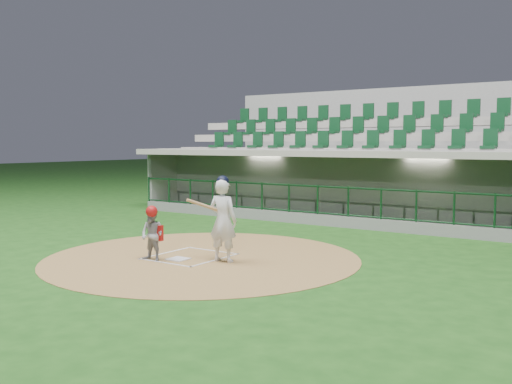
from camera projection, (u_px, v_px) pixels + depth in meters
ground at (198, 255)px, 13.42m from camera, size 120.00×120.00×0.00m
dirt_circle at (203, 258)px, 13.09m from camera, size 7.20×7.20×0.01m
home_plate at (178, 259)px, 12.84m from camera, size 0.43×0.43×0.02m
batter_box_chalk at (190, 256)px, 13.17m from camera, size 1.55×1.80×0.01m
dugout_structure at (342, 191)px, 19.81m from camera, size 16.40×3.70×3.00m
seating_deck at (377, 174)px, 22.29m from camera, size 17.00×6.72×5.15m
batter at (223, 219)px, 12.53m from camera, size 0.90×0.90×1.91m
catcher at (152, 234)px, 12.68m from camera, size 0.59×0.47×1.24m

